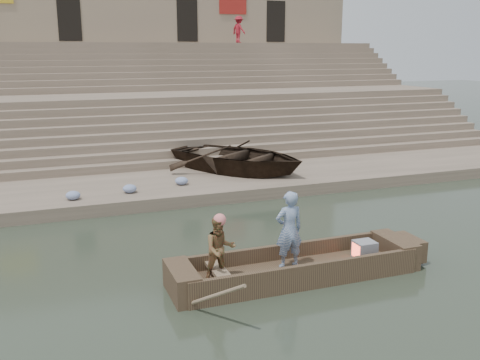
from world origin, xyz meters
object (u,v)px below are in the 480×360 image
standing_man (289,230)px  beached_rowboat (238,157)px  main_rowboat (296,273)px  pedestrian (239,29)px  rowing_man (220,249)px  television (364,250)px

standing_man → beached_rowboat: 8.77m
standing_man → main_rowboat: bearing=131.4°
beached_rowboat → standing_man: bearing=-139.5°
pedestrian → rowing_man: bearing=138.2°
television → beached_rowboat: bearing=89.1°
main_rowboat → standing_man: size_ratio=2.92×
beached_rowboat → pedestrian: pedestrian is taller
main_rowboat → rowing_man: 1.91m
television → pedestrian: pedestrian is taller
main_rowboat → pedestrian: bearing=72.9°
rowing_man → pedestrian: (8.36, 21.56, 5.08)m
rowing_man → beached_rowboat: 9.41m
standing_man → rowing_man: bearing=4.8°
rowing_man → television: size_ratio=2.97×
rowing_man → television: (3.45, 0.02, -0.48)m
rowing_man → beached_rowboat: rowing_man is taller
main_rowboat → beached_rowboat: bearing=78.0°
rowing_man → main_rowboat: bearing=3.1°
television → pedestrian: 22.79m
standing_man → television: standing_man is taller
standing_man → pedestrian: pedestrian is taller
main_rowboat → television: television is taller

